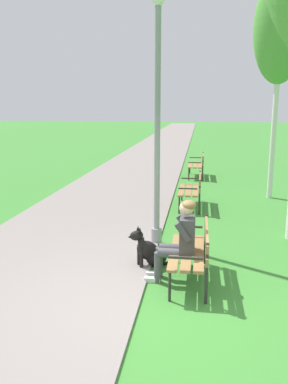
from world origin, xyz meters
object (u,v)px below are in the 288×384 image
park_bench_near (194,248)px  park_bench_far (198,163)px  birch_tree_third (281,29)px  person_seated_on_near_bench (180,238)px  lamp_post_near (157,119)px  dog_black (150,252)px  park_bench_mid (193,188)px

park_bench_near → park_bench_far: 8.88m
park_bench_near → birch_tree_third: 7.38m
park_bench_near → person_seated_on_near_bench: 0.27m
person_seated_on_near_bench → lamp_post_near: 2.36m
park_bench_far → dog_black: 8.48m
person_seated_on_near_bench → birch_tree_third: 7.37m
park_bench_mid → person_seated_on_near_bench: size_ratio=1.20×
park_bench_near → park_bench_far: same height
park_bench_near → park_bench_mid: same height
park_bench_far → birch_tree_third: 5.46m
park_bench_mid → lamp_post_near: bearing=-102.1°
park_bench_mid → birch_tree_third: 4.78m
dog_black → park_bench_mid: bearing=81.6°
park_bench_near → dog_black: 0.86m
park_bench_far → birch_tree_third: bearing=-55.9°
person_seated_on_near_bench → lamp_post_near: lamp_post_near is taller
park_bench_far → person_seated_on_near_bench: person_seated_on_near_bench is taller
person_seated_on_near_bench → dog_black: bearing=136.7°
dog_black → birch_tree_third: (2.75, 5.40, 4.28)m
park_bench_near → dog_black: (-0.70, 0.43, -0.25)m
birch_tree_third → park_bench_near: bearing=-109.3°
park_bench_far → dog_black: park_bench_far is taller
park_bench_near → dog_black: park_bench_near is taller
park_bench_mid → dog_black: size_ratio=1.96×
dog_black → birch_tree_third: birch_tree_third is taller
park_bench_mid → park_bench_far: bearing=88.8°
person_seated_on_near_bench → dog_black: (-0.49, 0.46, -0.42)m
dog_black → lamp_post_near: (-0.02, 1.13, 2.08)m
park_bench_near → lamp_post_near: bearing=114.8°
park_bench_near → birch_tree_third: birch_tree_third is taller
birch_tree_third → person_seated_on_near_bench: bearing=-111.0°
park_bench_mid → dog_black: park_bench_mid is taller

